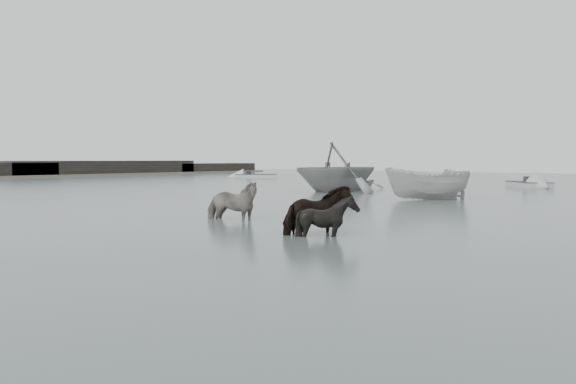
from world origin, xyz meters
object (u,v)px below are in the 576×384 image
(pony_pinto, at_px, (232,194))
(pony_dark, at_px, (319,204))
(pony_black, at_px, (327,208))
(rowboat_lead, at_px, (347,181))

(pony_pinto, xyz_separation_m, pony_dark, (4.06, -0.92, -0.03))
(pony_pinto, height_order, pony_dark, pony_pinto)
(pony_black, relative_size, rowboat_lead, 0.27)
(pony_pinto, bearing_deg, pony_black, -124.18)
(pony_dark, relative_size, pony_black, 1.11)
(pony_pinto, bearing_deg, rowboat_lead, 2.92)
(pony_dark, relative_size, rowboat_lead, 0.31)
(pony_pinto, distance_m, rowboat_lead, 18.75)
(pony_dark, xyz_separation_m, rowboat_lead, (-11.33, 18.20, -0.24))
(pony_pinto, xyz_separation_m, rowboat_lead, (-7.27, 17.28, -0.28))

